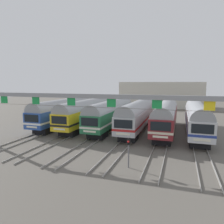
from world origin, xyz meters
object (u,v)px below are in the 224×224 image
at_px(commuter_train_yellow, 88,111).
at_px(yard_signal_mast, 129,147).
at_px(commuter_train_stainless, 138,114).
at_px(commuter_train_silver, 197,116).
at_px(commuter_train_green, 112,113).
at_px(commuter_train_blue, 65,110).
at_px(catenary_gantry, 91,105).
at_px(commuter_train_maroon, 166,115).

bearing_deg(commuter_train_yellow, yard_signal_mast, -54.30).
height_order(commuter_train_stainless, commuter_train_silver, commuter_train_silver).
bearing_deg(commuter_train_green, commuter_train_stainless, -0.06).
height_order(commuter_train_blue, commuter_train_stainless, commuter_train_blue).
bearing_deg(commuter_train_silver, yard_signal_mast, -113.32).
distance_m(commuter_train_silver, catenary_gantry, 17.59).
height_order(commuter_train_yellow, commuter_train_maroon, commuter_train_yellow).
relative_size(commuter_train_yellow, catenary_gantry, 0.67).
relative_size(commuter_train_blue, commuter_train_yellow, 1.00).
distance_m(commuter_train_yellow, yard_signal_mast, 18.79).
xyz_separation_m(commuter_train_green, commuter_train_silver, (13.14, 0.00, 0.00)).
xyz_separation_m(commuter_train_blue, commuter_train_yellow, (4.38, 0.00, 0.00)).
height_order(commuter_train_yellow, catenary_gantry, catenary_gantry).
bearing_deg(commuter_train_yellow, commuter_train_maroon, -0.02).
bearing_deg(commuter_train_stainless, commuter_train_green, 179.94).
relative_size(commuter_train_silver, yard_signal_mast, 6.48).
bearing_deg(commuter_train_stainless, commuter_train_silver, 0.03).
bearing_deg(catenary_gantry, commuter_train_silver, 50.95).
bearing_deg(yard_signal_mast, commuter_train_green, 113.32).
relative_size(catenary_gantry, yard_signal_mast, 9.74).
relative_size(commuter_train_yellow, commuter_train_stainless, 1.00).
xyz_separation_m(commuter_train_blue, catenary_gantry, (10.95, -13.50, 2.69)).
xyz_separation_m(commuter_train_yellow, commuter_train_silver, (17.52, 0.00, 0.00)).
xyz_separation_m(commuter_train_stainless, yard_signal_mast, (2.19, -15.24, -0.73)).
relative_size(commuter_train_blue, commuter_train_stainless, 1.00).
relative_size(commuter_train_green, yard_signal_mast, 6.48).
relative_size(commuter_train_blue, yard_signal_mast, 6.48).
xyz_separation_m(commuter_train_blue, yard_signal_mast, (15.33, -15.24, -0.74)).
height_order(commuter_train_blue, catenary_gantry, catenary_gantry).
bearing_deg(commuter_train_blue, catenary_gantry, -50.95).
bearing_deg(yard_signal_mast, commuter_train_yellow, 125.70).
bearing_deg(commuter_train_maroon, commuter_train_green, 179.97).
bearing_deg(commuter_train_blue, yard_signal_mast, -44.83).
relative_size(commuter_train_green, commuter_train_stainless, 1.00).
distance_m(commuter_train_stainless, commuter_train_silver, 8.76).
bearing_deg(commuter_train_silver, commuter_train_yellow, 180.00).
bearing_deg(commuter_train_silver, commuter_train_blue, 180.00).
distance_m(commuter_train_blue, commuter_train_yellow, 4.38).
height_order(commuter_train_green, yard_signal_mast, commuter_train_green).
relative_size(commuter_train_stainless, commuter_train_silver, 1.00).
distance_m(commuter_train_green, commuter_train_silver, 13.14).
distance_m(commuter_train_green, commuter_train_maroon, 8.76).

